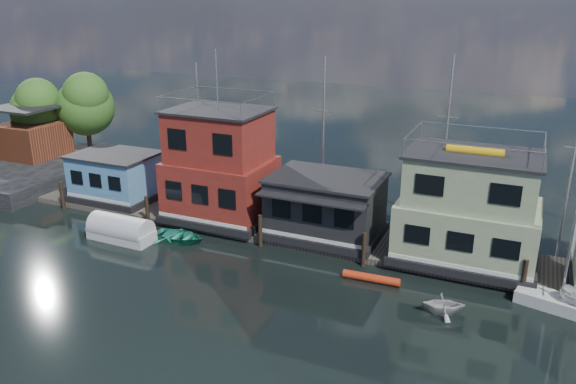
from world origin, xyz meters
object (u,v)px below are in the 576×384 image
at_px(red_kayak, 371,278).
at_px(tarp_runabout, 121,230).
at_px(houseboat_blue, 116,176).
at_px(houseboat_dark, 326,206).
at_px(day_sailer, 560,303).
at_px(houseboat_green, 468,210).
at_px(dinghy_teal, 179,236).
at_px(houseboat_red, 220,167).
at_px(dinghy_white, 443,304).

xyz_separation_m(red_kayak, tarp_runabout, (-17.04, -1.10, 0.45)).
bearing_deg(houseboat_blue, houseboat_dark, -0.06).
xyz_separation_m(houseboat_dark, day_sailer, (14.39, -3.46, -2.01)).
xyz_separation_m(houseboat_blue, houseboat_dark, (17.50, -0.02, 0.21)).
relative_size(houseboat_green, dinghy_teal, 2.34).
bearing_deg(tarp_runabout, houseboat_blue, 132.43).
xyz_separation_m(houseboat_green, day_sailer, (5.39, -3.48, -3.14)).
height_order(houseboat_dark, houseboat_green, houseboat_green).
bearing_deg(houseboat_red, tarp_runabout, -128.70).
relative_size(houseboat_blue, red_kayak, 1.93).
height_order(houseboat_red, day_sailer, houseboat_red).
bearing_deg(dinghy_teal, tarp_runabout, 109.31).
xyz_separation_m(houseboat_blue, dinghy_teal, (8.68, -4.27, -1.83)).
relative_size(houseboat_blue, houseboat_dark, 0.86).
bearing_deg(day_sailer, houseboat_blue, -172.49).
xyz_separation_m(red_kayak, day_sailer, (9.88, 1.07, 0.17)).
bearing_deg(houseboat_green, day_sailer, -32.84).
height_order(houseboat_dark, red_kayak, houseboat_dark).
bearing_deg(dinghy_teal, houseboat_dark, -65.41).
relative_size(houseboat_red, dinghy_teal, 3.31).
xyz_separation_m(day_sailer, dinghy_teal, (-23.22, -0.79, -0.04)).
bearing_deg(dinghy_white, dinghy_teal, 66.05).
relative_size(houseboat_red, day_sailer, 1.72).
relative_size(houseboat_red, red_kayak, 3.57).
distance_m(houseboat_red, houseboat_green, 17.01).
height_order(houseboat_blue, tarp_runabout, houseboat_blue).
height_order(houseboat_green, dinghy_teal, houseboat_green).
relative_size(houseboat_dark, red_kayak, 2.23).
height_order(houseboat_dark, dinghy_white, houseboat_dark).
distance_m(houseboat_red, day_sailer, 22.96).
xyz_separation_m(houseboat_blue, red_kayak, (22.01, -4.55, -1.96)).
distance_m(houseboat_dark, houseboat_green, 9.07).
xyz_separation_m(houseboat_green, red_kayak, (-4.49, -4.55, -3.31)).
distance_m(houseboat_green, tarp_runabout, 22.44).
relative_size(houseboat_dark, dinghy_teal, 2.06).
bearing_deg(houseboat_red, day_sailer, -8.83).
distance_m(red_kayak, dinghy_teal, 13.34).
bearing_deg(houseboat_blue, dinghy_teal, -26.21).
bearing_deg(day_sailer, red_kayak, -160.07).
bearing_deg(houseboat_red, dinghy_teal, -100.93).
relative_size(red_kayak, day_sailer, 0.48).
bearing_deg(houseboat_green, houseboat_blue, -180.00).
relative_size(houseboat_green, dinghy_white, 3.79).
height_order(day_sailer, tarp_runabout, day_sailer).
xyz_separation_m(houseboat_blue, day_sailer, (31.89, -3.48, -1.79)).
bearing_deg(red_kayak, day_sailer, 3.81).
bearing_deg(houseboat_green, red_kayak, -134.59).
distance_m(houseboat_dark, tarp_runabout, 13.84).
height_order(houseboat_blue, day_sailer, day_sailer).
bearing_deg(day_sailer, houseboat_red, -175.09).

